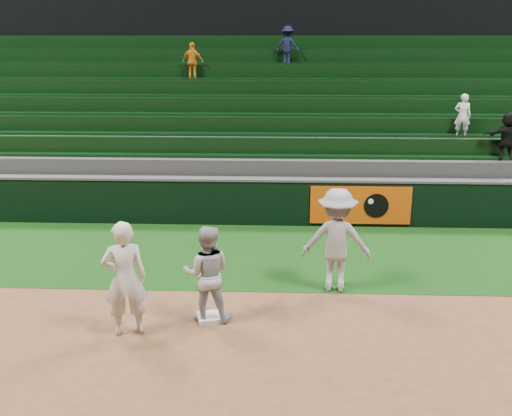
{
  "coord_description": "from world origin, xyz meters",
  "views": [
    {
      "loc": [
        0.86,
        -9.26,
        4.74
      ],
      "look_at": [
        0.39,
        2.3,
        1.3
      ],
      "focal_mm": 40.0,
      "sensor_mm": 36.0,
      "label": 1
    }
  ],
  "objects_px": {
    "first_baseman": "(125,279)",
    "baserunner": "(207,274)",
    "base_coach": "(336,240)",
    "first_base": "(209,318)"
  },
  "relations": [
    {
      "from": "baserunner",
      "to": "base_coach",
      "type": "height_order",
      "value": "base_coach"
    },
    {
      "from": "first_baseman",
      "to": "baserunner",
      "type": "xyz_separation_m",
      "value": [
        1.28,
        0.54,
        -0.12
      ]
    },
    {
      "from": "first_base",
      "to": "baserunner",
      "type": "bearing_deg",
      "value": 116.14
    },
    {
      "from": "first_baseman",
      "to": "base_coach",
      "type": "relative_size",
      "value": 0.97
    },
    {
      "from": "baserunner",
      "to": "base_coach",
      "type": "relative_size",
      "value": 0.85
    },
    {
      "from": "first_base",
      "to": "baserunner",
      "type": "relative_size",
      "value": 0.23
    },
    {
      "from": "first_base",
      "to": "first_baseman",
      "type": "distance_m",
      "value": 1.68
    },
    {
      "from": "first_baseman",
      "to": "base_coach",
      "type": "xyz_separation_m",
      "value": [
        3.62,
        1.87,
        0.04
      ]
    },
    {
      "from": "first_base",
      "to": "first_baseman",
      "type": "xyz_separation_m",
      "value": [
        -1.3,
        -0.5,
        0.94
      ]
    },
    {
      "from": "first_baseman",
      "to": "baserunner",
      "type": "height_order",
      "value": "first_baseman"
    }
  ]
}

